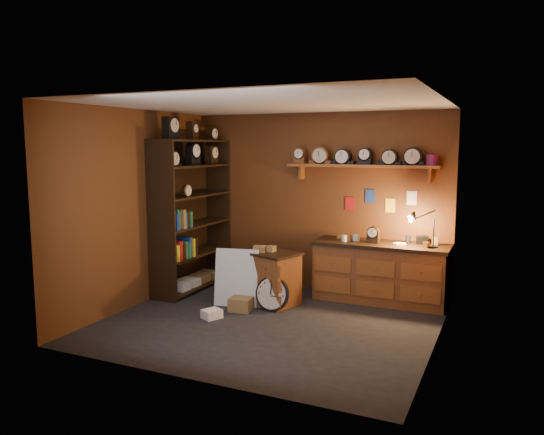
{
  "coord_description": "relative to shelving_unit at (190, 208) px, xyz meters",
  "views": [
    {
      "loc": [
        2.69,
        -5.84,
        2.21
      ],
      "look_at": [
        -0.13,
        0.35,
        1.28
      ],
      "focal_mm": 35.0,
      "sensor_mm": 36.0,
      "label": 1
    }
  ],
  "objects": [
    {
      "name": "floor",
      "position": [
        1.79,
        -0.98,
        -1.25
      ],
      "size": [
        4.0,
        4.0,
        0.0
      ],
      "primitive_type": "plane",
      "color": "black",
      "rests_on": "ground"
    },
    {
      "name": "room_shell",
      "position": [
        1.84,
        -0.87,
        0.47
      ],
      "size": [
        4.02,
        3.62,
        2.71
      ],
      "color": "brown",
      "rests_on": "ground"
    },
    {
      "name": "shelving_unit",
      "position": [
        0.0,
        0.0,
        0.0
      ],
      "size": [
        0.47,
        1.6,
        2.58
      ],
      "color": "black",
      "rests_on": "ground"
    },
    {
      "name": "workbench",
      "position": [
        2.84,
        0.49,
        -0.78
      ],
      "size": [
        1.89,
        0.66,
        1.36
      ],
      "color": "brown",
      "rests_on": "ground"
    },
    {
      "name": "low_cabinet",
      "position": [
        1.52,
        -0.24,
        -0.85
      ],
      "size": [
        0.79,
        0.73,
        0.83
      ],
      "rotation": [
        0.0,
        0.0,
        -0.34
      ],
      "color": "brown",
      "rests_on": "ground"
    },
    {
      "name": "big_round_clock",
      "position": [
        1.62,
        -0.52,
        -1.02
      ],
      "size": [
        0.47,
        0.16,
        0.47
      ],
      "color": "black",
      "rests_on": "ground"
    },
    {
      "name": "white_panel",
      "position": [
        1.06,
        -0.51,
        -1.25
      ],
      "size": [
        0.63,
        0.29,
        0.8
      ],
      "primitive_type": "cube",
      "rotation": [
        -0.17,
        0.0,
        0.21
      ],
      "color": "silver",
      "rests_on": "ground"
    },
    {
      "name": "mini_fridge",
      "position": [
        1.38,
        -0.03,
        -0.99
      ],
      "size": [
        0.61,
        0.63,
        0.54
      ],
      "rotation": [
        0.0,
        0.0,
        0.22
      ],
      "color": "silver",
      "rests_on": "ground"
    },
    {
      "name": "floor_box_a",
      "position": [
        1.24,
        -0.71,
        -1.16
      ],
      "size": [
        0.32,
        0.28,
        0.18
      ],
      "primitive_type": "cube",
      "rotation": [
        0.0,
        0.0,
        0.12
      ],
      "color": "olive",
      "rests_on": "ground"
    },
    {
      "name": "floor_box_b",
      "position": [
        1.04,
        -1.14,
        -1.2
      ],
      "size": [
        0.27,
        0.29,
        0.11
      ],
      "primitive_type": "cube",
      "rotation": [
        0.0,
        0.0,
        -0.46
      ],
      "color": "white",
      "rests_on": "ground"
    },
    {
      "name": "floor_box_c",
      "position": [
        1.41,
        -0.39,
        -1.17
      ],
      "size": [
        0.24,
        0.21,
        0.16
      ],
      "primitive_type": "cube",
      "rotation": [
        0.0,
        0.0,
        0.19
      ],
      "color": "olive",
      "rests_on": "ground"
    }
  ]
}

